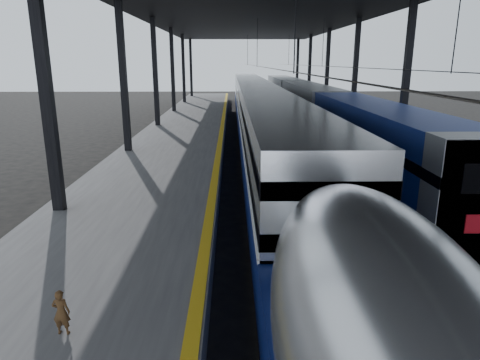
{
  "coord_description": "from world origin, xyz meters",
  "views": [
    {
      "loc": [
        0.04,
        -8.81,
        5.81
      ],
      "look_at": [
        0.31,
        4.94,
        2.0
      ],
      "focal_mm": 32.0,
      "sensor_mm": 36.0,
      "label": 1
    }
  ],
  "objects": [
    {
      "name": "ground",
      "position": [
        0.0,
        0.0,
        0.0
      ],
      "size": [
        160.0,
        160.0,
        0.0
      ],
      "primitive_type": "plane",
      "color": "black",
      "rests_on": "ground"
    },
    {
      "name": "platform",
      "position": [
        -3.5,
        20.0,
        0.5
      ],
      "size": [
        6.0,
        80.0,
        1.0
      ],
      "primitive_type": "cube",
      "color": "#4C4C4F",
      "rests_on": "ground"
    },
    {
      "name": "second_train",
      "position": [
        7.0,
        29.32,
        1.96
      ],
      "size": [
        2.82,
        56.05,
        3.88
      ],
      "color": "navy",
      "rests_on": "ground"
    },
    {
      "name": "rails",
      "position": [
        4.5,
        20.0,
        0.08
      ],
      "size": [
        6.52,
        80.0,
        0.16
      ],
      "color": "slate",
      "rests_on": "ground"
    },
    {
      "name": "canopy",
      "position": [
        1.9,
        20.0,
        9.12
      ],
      "size": [
        18.0,
        75.0,
        9.47
      ],
      "color": "black",
      "rests_on": "ground"
    },
    {
      "name": "yellow_strip",
      "position": [
        -0.7,
        20.0,
        1.0
      ],
      "size": [
        0.3,
        80.0,
        0.01
      ],
      "primitive_type": "cube",
      "color": "gold",
      "rests_on": "platform"
    },
    {
      "name": "child",
      "position": [
        -3.07,
        -1.94,
        1.44
      ],
      "size": [
        0.33,
        0.22,
        0.88
      ],
      "primitive_type": "imported",
      "rotation": [
        0.0,
        0.0,
        3.12
      ],
      "color": "#462E17",
      "rests_on": "platform"
    },
    {
      "name": "tgv_train",
      "position": [
        2.0,
        23.73,
        1.94
      ],
      "size": [
        2.9,
        65.2,
        4.15
      ],
      "color": "silver",
      "rests_on": "ground"
    }
  ]
}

